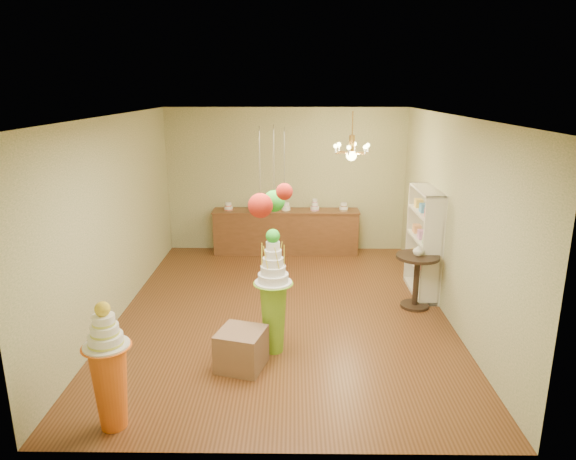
{
  "coord_description": "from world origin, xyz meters",
  "views": [
    {
      "loc": [
        0.16,
        -7.41,
        3.39
      ],
      "look_at": [
        0.08,
        0.0,
        1.32
      ],
      "focal_mm": 32.0,
      "sensor_mm": 36.0,
      "label": 1
    }
  ],
  "objects_px": {
    "sideboard": "(286,231)",
    "pedestal_orange": "(110,376)",
    "round_table": "(417,274)",
    "pedestal_green": "(273,302)"
  },
  "relations": [
    {
      "from": "sideboard",
      "to": "pedestal_orange",
      "type": "bearing_deg",
      "value": -106.22
    },
    {
      "from": "pedestal_orange",
      "to": "round_table",
      "type": "height_order",
      "value": "pedestal_orange"
    },
    {
      "from": "pedestal_green",
      "to": "sideboard",
      "type": "height_order",
      "value": "pedestal_green"
    },
    {
      "from": "pedestal_green",
      "to": "pedestal_orange",
      "type": "relative_size",
      "value": 1.21
    },
    {
      "from": "pedestal_green",
      "to": "pedestal_orange",
      "type": "distance_m",
      "value": 2.26
    },
    {
      "from": "pedestal_green",
      "to": "sideboard",
      "type": "bearing_deg",
      "value": 88.64
    },
    {
      "from": "pedestal_orange",
      "to": "round_table",
      "type": "bearing_deg",
      "value": 38.69
    },
    {
      "from": "pedestal_green",
      "to": "sideboard",
      "type": "distance_m",
      "value": 4.23
    },
    {
      "from": "pedestal_green",
      "to": "pedestal_orange",
      "type": "bearing_deg",
      "value": -134.95
    },
    {
      "from": "pedestal_orange",
      "to": "round_table",
      "type": "xyz_separation_m",
      "value": [
        3.79,
        3.04,
        -0.02
      ]
    }
  ]
}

